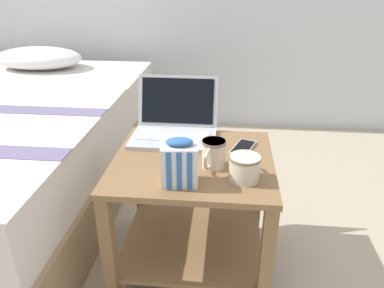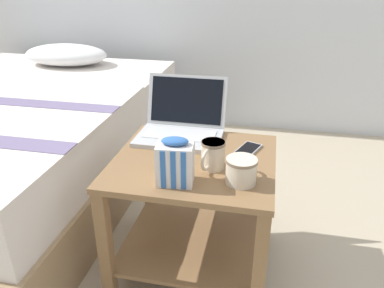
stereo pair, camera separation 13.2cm
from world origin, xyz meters
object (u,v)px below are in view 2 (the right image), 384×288
(bed, at_px, (12,138))
(laptop, at_px, (182,125))
(mug_front_left, at_px, (241,169))
(snack_bag, at_px, (175,162))
(mug_front_right, at_px, (213,154))
(cell_phone, at_px, (247,150))

(bed, relative_size, laptop, 5.69)
(mug_front_left, bearing_deg, snack_bag, -167.69)
(bed, xyz_separation_m, mug_front_left, (1.34, -0.60, 0.28))
(laptop, relative_size, mug_front_right, 2.73)
(snack_bag, distance_m, cell_phone, 0.36)
(mug_front_left, xyz_separation_m, snack_bag, (-0.21, -0.05, 0.03))
(mug_front_right, bearing_deg, bed, 156.84)
(cell_phone, bearing_deg, laptop, 160.91)
(mug_front_right, xyz_separation_m, cell_phone, (0.11, 0.16, -0.05))
(mug_front_right, relative_size, snack_bag, 0.78)
(mug_front_right, bearing_deg, cell_phone, 55.08)
(laptop, xyz_separation_m, cell_phone, (0.28, -0.10, -0.04))
(laptop, relative_size, mug_front_left, 2.42)
(mug_front_right, xyz_separation_m, snack_bag, (-0.10, -0.12, 0.02))
(laptop, bearing_deg, cell_phone, -19.09)
(mug_front_right, height_order, snack_bag, snack_bag)
(laptop, bearing_deg, mug_front_right, -56.00)
(mug_front_left, bearing_deg, laptop, 130.15)
(bed, bearing_deg, mug_front_right, -23.16)
(mug_front_left, bearing_deg, mug_front_right, 144.80)
(laptop, xyz_separation_m, mug_front_right, (0.17, -0.26, 0.01))
(bed, distance_m, snack_bag, 1.34)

